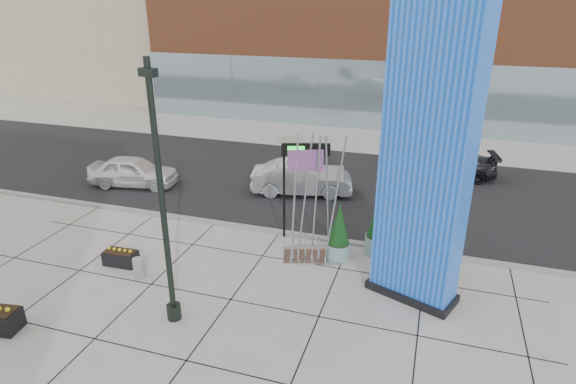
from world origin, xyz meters
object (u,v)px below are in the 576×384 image
(blue_pylon, at_px, (426,166))
(concrete_bollard, at_px, (139,268))
(public_art_sculpture, at_px, (313,228))
(car_silver_mid, at_px, (302,178))
(lamp_post, at_px, (165,225))
(overhead_street_sign, at_px, (301,159))
(car_white_west, at_px, (133,172))

(blue_pylon, xyz_separation_m, concrete_bollard, (-9.28, -1.83, -4.19))
(public_art_sculpture, bearing_deg, car_silver_mid, 93.16)
(blue_pylon, distance_m, concrete_bollard, 10.35)
(blue_pylon, xyz_separation_m, car_silver_mid, (-5.96, 7.41, -3.75))
(lamp_post, relative_size, concrete_bollard, 10.48)
(overhead_street_sign, bearing_deg, car_silver_mid, 87.67)
(public_art_sculpture, distance_m, concrete_bollard, 6.42)
(lamp_post, bearing_deg, car_silver_mid, 84.98)
(lamp_post, height_order, concrete_bollard, lamp_post)
(blue_pylon, relative_size, car_white_west, 2.08)
(lamp_post, bearing_deg, concrete_bollard, 144.46)
(concrete_bollard, distance_m, car_silver_mid, 9.83)
(concrete_bollard, distance_m, car_white_west, 9.35)
(lamp_post, height_order, car_silver_mid, lamp_post)
(car_white_west, relative_size, car_silver_mid, 0.91)
(car_white_west, bearing_deg, concrete_bollard, -155.32)
(car_white_west, xyz_separation_m, car_silver_mid, (8.69, 1.58, 0.05))
(blue_pylon, relative_size, lamp_post, 1.20)
(blue_pylon, height_order, concrete_bollard, blue_pylon)
(concrete_bollard, height_order, overhead_street_sign, overhead_street_sign)
(public_art_sculpture, height_order, overhead_street_sign, public_art_sculpture)
(public_art_sculpture, height_order, car_silver_mid, public_art_sculpture)
(lamp_post, bearing_deg, blue_pylon, 26.97)
(concrete_bollard, bearing_deg, lamp_post, -35.54)
(lamp_post, bearing_deg, overhead_street_sign, 70.16)
(concrete_bollard, relative_size, car_white_west, 0.17)
(public_art_sculpture, distance_m, car_white_west, 11.74)
(lamp_post, xyz_separation_m, car_silver_mid, (0.96, 10.93, -2.42))
(blue_pylon, bearing_deg, lamp_post, -131.26)
(blue_pylon, xyz_separation_m, lamp_post, (-6.92, -3.52, -1.33))
(car_white_west, bearing_deg, blue_pylon, -122.03)
(lamp_post, bearing_deg, public_art_sculpture, 57.47)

